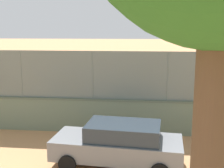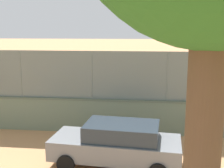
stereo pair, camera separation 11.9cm
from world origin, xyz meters
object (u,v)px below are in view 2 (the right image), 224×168
(parked_car_grey, at_px, (117,143))
(player_foreground_swinging, at_px, (98,82))
(sports_ball, at_px, (78,77))
(player_near_wall_returning, at_px, (161,84))
(spare_ball_by_wall, at_px, (85,120))

(parked_car_grey, bearing_deg, player_foreground_swinging, -78.04)
(sports_ball, bearing_deg, player_near_wall_returning, -178.46)
(player_near_wall_returning, distance_m, spare_ball_by_wall, 7.84)
(player_near_wall_returning, xyz_separation_m, parked_car_grey, (2.26, 11.24, -0.06))
(player_near_wall_returning, distance_m, sports_ball, 6.15)
(player_near_wall_returning, relative_size, parked_car_grey, 0.32)
(spare_ball_by_wall, xyz_separation_m, parked_car_grey, (-2.15, 4.81, 0.73))
(player_foreground_swinging, distance_m, player_near_wall_returning, 4.72)
(spare_ball_by_wall, distance_m, parked_car_grey, 5.31)
(sports_ball, bearing_deg, parked_car_grey, 109.24)
(player_near_wall_returning, distance_m, parked_car_grey, 11.46)
(player_near_wall_returning, bearing_deg, spare_ball_by_wall, 55.56)
(player_near_wall_returning, bearing_deg, player_foreground_swinging, -3.95)
(player_foreground_swinging, bearing_deg, spare_ball_by_wall, 92.56)
(spare_ball_by_wall, bearing_deg, sports_ball, -74.67)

